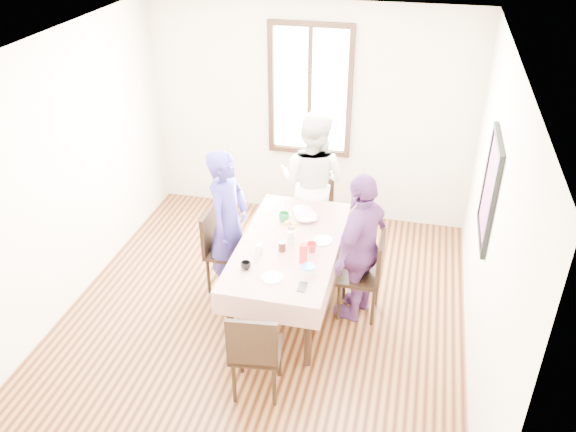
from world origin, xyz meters
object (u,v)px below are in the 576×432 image
object	(u,v)px
chair_left	(228,251)
chair_near	(257,349)
chair_far	(312,212)
person_right	(360,247)
chair_right	(359,275)
person_far	(313,183)
person_left	(228,223)
dining_table	(289,275)

from	to	relation	value
chair_left	chair_near	world-z (taller)	same
chair_far	person_right	bearing A→B (deg)	123.22
chair_right	person_far	distance (m)	1.37
chair_left	chair_far	world-z (taller)	same
chair_left	chair_right	bearing A→B (deg)	85.96
person_right	person_left	bearing A→B (deg)	-73.59
chair_right	person_right	size ratio (longest dim) A/B	0.58
person_left	chair_right	bearing A→B (deg)	-84.43
chair_far	person_left	world-z (taller)	person_left
chair_near	person_far	world-z (taller)	person_far
person_far	person_right	size ratio (longest dim) A/B	1.07
chair_right	person_left	bearing A→B (deg)	86.20
person_left	person_far	world-z (taller)	person_far
chair_near	person_left	xyz separation A→B (m)	(-0.69, 1.35, 0.35)
chair_right	dining_table	bearing A→B (deg)	95.01
chair_far	chair_near	size ratio (longest dim) A/B	1.00
person_left	chair_near	bearing A→B (deg)	-143.02
dining_table	chair_right	size ratio (longest dim) A/B	1.90
chair_far	person_right	xyz separation A→B (m)	(0.69, -1.13, 0.33)
chair_right	chair_near	bearing A→B (deg)	151.03
chair_near	person_far	bearing A→B (deg)	83.37
chair_right	person_left	distance (m)	1.44
chair_left	person_left	world-z (taller)	person_left
chair_right	chair_near	world-z (taller)	same
chair_left	chair_right	distance (m)	1.41
dining_table	chair_right	world-z (taller)	chair_right
chair_left	person_left	distance (m)	0.35
chair_near	person_right	xyz separation A→B (m)	(0.69, 1.24, 0.33)
person_left	person_right	bearing A→B (deg)	-84.49
dining_table	chair_far	world-z (taller)	chair_far
dining_table	person_right	size ratio (longest dim) A/B	1.10
chair_left	chair_near	xyz separation A→B (m)	(0.71, -1.35, 0.00)
dining_table	chair_left	distance (m)	0.73
person_left	person_far	xyz separation A→B (m)	(0.69, 1.00, 0.04)
person_right	chair_near	bearing A→B (deg)	-8.05
dining_table	person_left	size ratio (longest dim) A/B	1.08
dining_table	chair_right	distance (m)	0.71
chair_far	person_left	bearing A→B (deg)	58.20
chair_near	chair_far	bearing A→B (deg)	83.37
person_left	person_right	world-z (taller)	person_left
chair_right	person_right	world-z (taller)	person_right
chair_left	chair_far	xyz separation A→B (m)	(0.71, 1.03, 0.00)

